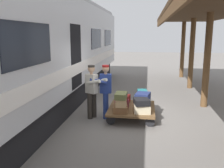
# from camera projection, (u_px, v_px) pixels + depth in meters

# --- Properties ---
(ground_plane) EXTENTS (60.00, 60.00, 0.00)m
(ground_plane) POSITION_uv_depth(u_px,v_px,m) (131.00, 117.00, 7.96)
(ground_plane) COLOR slate
(platform_canopy) EXTENTS (3.20, 17.07, 3.56)m
(platform_canopy) POSITION_uv_depth(u_px,v_px,m) (222.00, 12.00, 6.95)
(platform_canopy) COLOR brown
(platform_canopy) RESTS_ON ground_plane
(train_car) EXTENTS (3.03, 17.79, 4.00)m
(train_car) POSITION_uv_depth(u_px,v_px,m) (32.00, 52.00, 8.02)
(train_car) COLOR #B7BABF
(train_car) RESTS_ON ground_plane
(luggage_cart) EXTENTS (1.45, 1.79, 0.35)m
(luggage_cart) POSITION_uv_depth(u_px,v_px,m) (132.00, 109.00, 7.88)
(luggage_cart) COLOR brown
(luggage_cart) RESTS_ON ground_plane
(suitcase_burgundy_valise) EXTENTS (0.45, 0.46, 0.21)m
(suitcase_burgundy_valise) POSITION_uv_depth(u_px,v_px,m) (122.00, 104.00, 7.89)
(suitcase_burgundy_valise) COLOR maroon
(suitcase_burgundy_valise) RESTS_ON luggage_cart
(suitcase_gray_aluminum) EXTENTS (0.47, 0.51, 0.28)m
(suitcase_gray_aluminum) POSITION_uv_depth(u_px,v_px,m) (142.00, 103.00, 7.79)
(suitcase_gray_aluminum) COLOR #9EA0A5
(suitcase_gray_aluminum) RESTS_ON luggage_cart
(suitcase_slate_roller) EXTENTS (0.55, 0.52, 0.29)m
(suitcase_slate_roller) POSITION_uv_depth(u_px,v_px,m) (143.00, 99.00, 8.27)
(suitcase_slate_roller) COLOR #4C515B
(suitcase_slate_roller) RESTS_ON luggage_cart
(suitcase_red_plastic) EXTENTS (0.46, 0.60, 0.25)m
(suitcase_red_plastic) POSITION_uv_depth(u_px,v_px,m) (123.00, 99.00, 8.37)
(suitcase_red_plastic) COLOR #AD231E
(suitcase_red_plastic) RESTS_ON luggage_cart
(suitcase_brown_leather) EXTENTS (0.51, 0.61, 0.20)m
(suitcase_brown_leather) POSITION_uv_depth(u_px,v_px,m) (120.00, 108.00, 7.42)
(suitcase_brown_leather) COLOR brown
(suitcase_brown_leather) RESTS_ON luggage_cart
(suitcase_cream_canvas) EXTENTS (0.53, 0.56, 0.26)m
(suitcase_cream_canvas) POSITION_uv_depth(u_px,v_px,m) (142.00, 108.00, 7.32)
(suitcase_cream_canvas) COLOR beige
(suitcase_cream_canvas) RESTS_ON luggage_cart
(suitcase_navy_fabric) EXTENTS (0.51, 0.60, 0.20)m
(suitcase_navy_fabric) POSITION_uv_depth(u_px,v_px,m) (143.00, 96.00, 7.75)
(suitcase_navy_fabric) COLOR navy
(suitcase_navy_fabric) RESTS_ON suitcase_gray_aluminum
(suitcase_tan_vintage) EXTENTS (0.36, 0.58, 0.23)m
(suitcase_tan_vintage) POSITION_uv_depth(u_px,v_px,m) (121.00, 102.00, 7.35)
(suitcase_tan_vintage) COLOR tan
(suitcase_tan_vintage) RESTS_ON suitcase_brown_leather
(suitcase_teal_softside) EXTENTS (0.36, 0.48, 0.18)m
(suitcase_teal_softside) POSITION_uv_depth(u_px,v_px,m) (142.00, 93.00, 8.20)
(suitcase_teal_softside) COLOR #1E666B
(suitcase_teal_softside) RESTS_ON suitcase_slate_roller
(suitcase_black_hardshell) EXTENTS (0.53, 0.60, 0.17)m
(suitcase_black_hardshell) POSITION_uv_depth(u_px,v_px,m) (142.00, 102.00, 7.24)
(suitcase_black_hardshell) COLOR black
(suitcase_black_hardshell) RESTS_ON suitcase_cream_canvas
(suitcase_maroon_trunk) EXTENTS (0.43, 0.57, 0.17)m
(suitcase_maroon_trunk) POSITION_uv_depth(u_px,v_px,m) (122.00, 98.00, 7.89)
(suitcase_maroon_trunk) COLOR maroon
(suitcase_maroon_trunk) RESTS_ON suitcase_burgundy_valise
(suitcase_olive_duffel) EXTENTS (0.34, 0.56, 0.17)m
(suitcase_olive_duffel) POSITION_uv_depth(u_px,v_px,m) (121.00, 96.00, 7.28)
(suitcase_olive_duffel) COLOR brown
(suitcase_olive_duffel) RESTS_ON suitcase_tan_vintage
(porter_in_overalls) EXTENTS (0.69, 0.47, 1.70)m
(porter_in_overalls) POSITION_uv_depth(u_px,v_px,m) (105.00, 89.00, 7.78)
(porter_in_overalls) COLOR navy
(porter_in_overalls) RESTS_ON ground_plane
(porter_by_door) EXTENTS (0.74, 0.62, 1.70)m
(porter_by_door) POSITION_uv_depth(u_px,v_px,m) (92.00, 90.00, 7.74)
(porter_by_door) COLOR #332D28
(porter_by_door) RESTS_ON ground_plane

